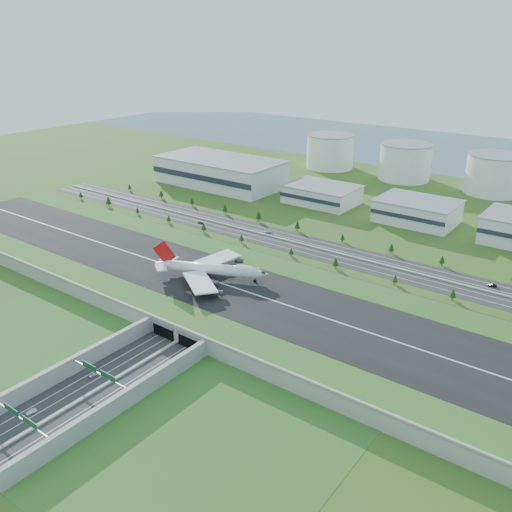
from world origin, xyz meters
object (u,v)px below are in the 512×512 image
Objects in this scene: car_0 at (94,374)px; car_5 at (492,285)px; car_7 at (268,232)px; car_1 at (31,412)px; car_2 at (161,368)px; boeing_747 at (211,269)px; car_4 at (201,222)px; fuel_tank_a at (330,152)px.

car_5 is (113.92, 194.98, 0.02)m from car_0.
car_7 reaches higher than car_5.
car_7 is (-43.85, 191.58, 0.06)m from car_0.
car_2 reaches higher than car_1.
boeing_747 is 14.05× the size of car_4.
car_4 is at bearing -86.79° from fuel_tank_a.
boeing_747 is 80.75m from car_2.
car_0 is at bearing 58.59° from car_2.
car_2 is 198.00m from car_5.
car_2 is 182.05m from car_7.
fuel_tank_a reaches higher than car_5.
car_0 is 0.88× the size of car_2.
car_2 is (19.53, 20.92, -0.06)m from car_0.
car_7 reaches higher than car_4.
car_4 is 0.91× the size of car_5.
fuel_tank_a is 322.96m from boeing_747.
car_0 is 1.04× the size of car_4.
car_4 is (12.53, -223.69, -16.62)m from fuel_tank_a.
car_1 is 54.39m from car_2.
car_1 is at bearing -164.64° from car_4.
boeing_747 is 15.47× the size of car_1.
car_1 is 226.07m from car_7.
car_1 is at bearing -107.69° from boeing_747.
car_2 is 196.04m from car_4.
car_5 is at bearing 71.83° from car_0.
car_0 is at bearing -45.30° from car_5.
car_2 is (130.27, -380.44, -16.65)m from fuel_tank_a.
car_4 is (-98.81, 207.74, 0.09)m from car_1.
boeing_747 reaches higher than car_0.
car_0 is at bearing 99.45° from car_1.
car_1 is at bearing -75.53° from fuel_tank_a.
boeing_747 is at bearing -66.48° from car_5.
boeing_747 is at bearing -145.03° from car_4.
car_4 is at bearing -41.46° from car_2.
fuel_tank_a reaches higher than car_0.
car_7 is at bearing 82.71° from boeing_747.
car_0 reaches higher than car_2.
car_2 is at bearing -43.48° from car_5.
car_0 is at bearing 0.99° from car_7.
car_2 is at bearing -71.10° from fuel_tank_a.
fuel_tank_a is 10.17× the size of car_5.
fuel_tank_a is 12.30× the size of car_1.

